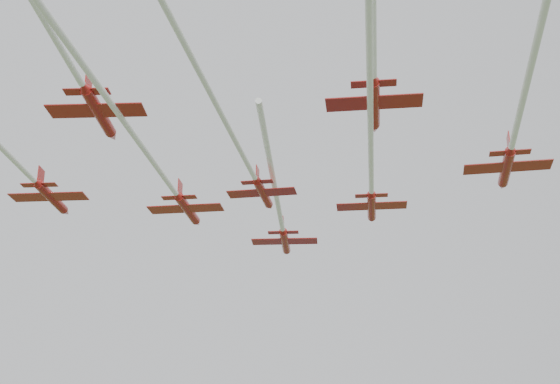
{
  "coord_description": "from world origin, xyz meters",
  "views": [
    {
      "loc": [
        -2.55,
        -91.94,
        20.91
      ],
      "look_at": [
        -4.23,
        -2.31,
        55.46
      ],
      "focal_mm": 50.0,
      "sensor_mm": 36.0,
      "label": 1
    }
  ],
  "objects_px": {
    "jet_row3_left": "(18,164)",
    "jet_row3_mid": "(227,125)",
    "jet_row3_right": "(517,126)",
    "jet_row4_right": "(373,59)",
    "jet_row4_left": "(70,62)",
    "jet_row2_left": "(162,174)",
    "jet_row2_right": "(371,148)",
    "jet_lead": "(280,217)"
  },
  "relations": [
    {
      "from": "jet_row2_left",
      "to": "jet_row2_right",
      "type": "distance_m",
      "value": 24.63
    },
    {
      "from": "jet_lead",
      "to": "jet_row2_left",
      "type": "distance_m",
      "value": 21.1
    },
    {
      "from": "jet_lead",
      "to": "jet_row4_left",
      "type": "distance_m",
      "value": 44.67
    },
    {
      "from": "jet_row3_left",
      "to": "jet_row3_right",
      "type": "bearing_deg",
      "value": -4.27
    },
    {
      "from": "jet_row3_right",
      "to": "jet_row4_right",
      "type": "distance_m",
      "value": 18.6
    },
    {
      "from": "jet_row2_right",
      "to": "jet_row3_right",
      "type": "relative_size",
      "value": 1.35
    },
    {
      "from": "jet_row2_right",
      "to": "jet_row4_left",
      "type": "bearing_deg",
      "value": -142.33
    },
    {
      "from": "jet_row2_right",
      "to": "jet_row3_mid",
      "type": "distance_m",
      "value": 17.13
    },
    {
      "from": "jet_lead",
      "to": "jet_row2_right",
      "type": "relative_size",
      "value": 0.75
    },
    {
      "from": "jet_row3_left",
      "to": "jet_row4_right",
      "type": "bearing_deg",
      "value": -22.68
    },
    {
      "from": "jet_row3_left",
      "to": "jet_row2_right",
      "type": "bearing_deg",
      "value": 2.54
    },
    {
      "from": "jet_row2_left",
      "to": "jet_row3_right",
      "type": "bearing_deg",
      "value": -13.93
    },
    {
      "from": "jet_row3_right",
      "to": "jet_row4_left",
      "type": "height_order",
      "value": "jet_row4_left"
    },
    {
      "from": "jet_row3_right",
      "to": "jet_row4_right",
      "type": "xyz_separation_m",
      "value": [
        -15.01,
        -10.92,
        1.15
      ]
    },
    {
      "from": "jet_row3_right",
      "to": "jet_row4_right",
      "type": "bearing_deg",
      "value": -134.89
    },
    {
      "from": "jet_row2_left",
      "to": "jet_row3_left",
      "type": "distance_m",
      "value": 16.0
    },
    {
      "from": "jet_row3_mid",
      "to": "jet_row3_left",
      "type": "bearing_deg",
      "value": 166.26
    },
    {
      "from": "jet_row2_right",
      "to": "jet_row3_mid",
      "type": "bearing_deg",
      "value": -142.95
    },
    {
      "from": "jet_lead",
      "to": "jet_row4_left",
      "type": "relative_size",
      "value": 1.09
    },
    {
      "from": "jet_row2_left",
      "to": "jet_row3_mid",
      "type": "height_order",
      "value": "jet_row2_left"
    },
    {
      "from": "jet_row4_left",
      "to": "jet_row4_right",
      "type": "relative_size",
      "value": 1.09
    },
    {
      "from": "jet_row2_left",
      "to": "jet_row4_left",
      "type": "height_order",
      "value": "jet_row4_left"
    },
    {
      "from": "jet_row2_right",
      "to": "jet_row3_right",
      "type": "distance_m",
      "value": 15.1
    },
    {
      "from": "jet_row2_right",
      "to": "jet_row4_right",
      "type": "height_order",
      "value": "jet_row4_right"
    },
    {
      "from": "jet_lead",
      "to": "jet_row4_right",
      "type": "relative_size",
      "value": 1.18
    },
    {
      "from": "jet_row3_left",
      "to": "jet_row3_mid",
      "type": "bearing_deg",
      "value": -18.8
    },
    {
      "from": "jet_row2_left",
      "to": "jet_row3_mid",
      "type": "bearing_deg",
      "value": -54.96
    },
    {
      "from": "jet_row4_left",
      "to": "jet_row4_right",
      "type": "bearing_deg",
      "value": 1.87
    },
    {
      "from": "jet_row3_mid",
      "to": "jet_row4_right",
      "type": "height_order",
      "value": "jet_row4_right"
    },
    {
      "from": "jet_row2_left",
      "to": "jet_row4_right",
      "type": "distance_m",
      "value": 33.21
    },
    {
      "from": "jet_row4_right",
      "to": "jet_row3_mid",
      "type": "bearing_deg",
      "value": 153.5
    },
    {
      "from": "jet_row2_right",
      "to": "jet_row2_left",
      "type": "bearing_deg",
      "value": 167.77
    },
    {
      "from": "jet_row2_right",
      "to": "jet_row4_left",
      "type": "xyz_separation_m",
      "value": [
        -27.53,
        -17.34,
        0.49
      ]
    },
    {
      "from": "jet_row2_left",
      "to": "jet_row4_left",
      "type": "relative_size",
      "value": 1.15
    },
    {
      "from": "jet_row3_mid",
      "to": "jet_row4_left",
      "type": "relative_size",
      "value": 1.38
    },
    {
      "from": "jet_row2_right",
      "to": "jet_row4_left",
      "type": "height_order",
      "value": "jet_row4_left"
    },
    {
      "from": "jet_row2_right",
      "to": "jet_row3_right",
      "type": "bearing_deg",
      "value": -19.41
    },
    {
      "from": "jet_row2_right",
      "to": "jet_row3_left",
      "type": "distance_m",
      "value": 37.82
    },
    {
      "from": "jet_row4_right",
      "to": "jet_row3_left",
      "type": "bearing_deg",
      "value": 159.74
    },
    {
      "from": "jet_row2_left",
      "to": "jet_row3_left",
      "type": "height_order",
      "value": "jet_row2_left"
    },
    {
      "from": "jet_lead",
      "to": "jet_row2_left",
      "type": "height_order",
      "value": "jet_lead"
    },
    {
      "from": "jet_row3_mid",
      "to": "jet_row3_right",
      "type": "distance_m",
      "value": 28.35
    }
  ]
}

